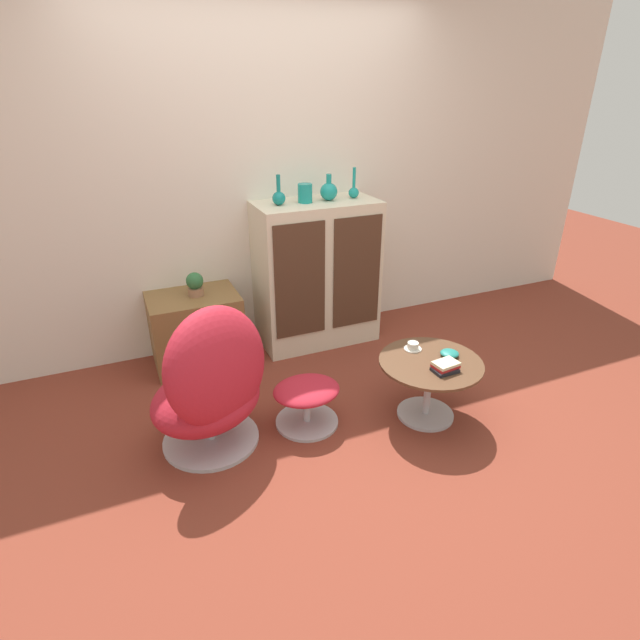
{
  "coord_description": "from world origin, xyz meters",
  "views": [
    {
      "loc": [
        -1.14,
        -2.3,
        1.95
      ],
      "look_at": [
        0.01,
        0.37,
        0.55
      ],
      "focal_mm": 28.0,
      "sensor_mm": 36.0,
      "label": 1
    }
  ],
  "objects": [
    {
      "name": "ground_plane",
      "position": [
        0.0,
        0.0,
        0.0
      ],
      "size": [
        12.0,
        12.0,
        0.0
      ],
      "primitive_type": "plane",
      "color": "brown"
    },
    {
      "name": "wall_back",
      "position": [
        0.0,
        1.38,
        1.3
      ],
      "size": [
        6.4,
        0.06,
        2.6
      ],
      "color": "silver",
      "rests_on": "ground_plane"
    },
    {
      "name": "sideboard",
      "position": [
        0.31,
        1.11,
        0.57
      ],
      "size": [
        0.93,
        0.48,
        1.14
      ],
      "color": "beige",
      "rests_on": "ground_plane"
    },
    {
      "name": "tv_console",
      "position": [
        -0.67,
        1.12,
        0.27
      ],
      "size": [
        0.64,
        0.47,
        0.54
      ],
      "color": "brown",
      "rests_on": "ground_plane"
    },
    {
      "name": "egg_chair",
      "position": [
        -0.76,
        0.1,
        0.42
      ],
      "size": [
        0.87,
        0.85,
        0.91
      ],
      "color": "#B7B7BC",
      "rests_on": "ground_plane"
    },
    {
      "name": "ottoman",
      "position": [
        -0.2,
        0.08,
        0.2
      ],
      "size": [
        0.42,
        0.39,
        0.29
      ],
      "color": "#B7B7BC",
      "rests_on": "ground_plane"
    },
    {
      "name": "coffee_table",
      "position": [
        0.53,
        -0.15,
        0.29
      ],
      "size": [
        0.64,
        0.64,
        0.4
      ],
      "color": "#B7B7BC",
      "rests_on": "ground_plane"
    },
    {
      "name": "vase_leftmost",
      "position": [
        0.02,
        1.12,
        1.2
      ],
      "size": [
        0.1,
        0.1,
        0.21
      ],
      "color": "#147A75",
      "rests_on": "sideboard"
    },
    {
      "name": "vase_inner_left",
      "position": [
        0.22,
        1.12,
        1.21
      ],
      "size": [
        0.11,
        0.11,
        0.14
      ],
      "color": "teal",
      "rests_on": "sideboard"
    },
    {
      "name": "vase_inner_right",
      "position": [
        0.41,
        1.12,
        1.21
      ],
      "size": [
        0.13,
        0.13,
        0.19
      ],
      "color": "teal",
      "rests_on": "sideboard"
    },
    {
      "name": "vase_rightmost",
      "position": [
        0.62,
        1.12,
        1.2
      ],
      "size": [
        0.08,
        0.08,
        0.23
      ],
      "color": "teal",
      "rests_on": "sideboard"
    },
    {
      "name": "potted_plant",
      "position": [
        -0.64,
        1.12,
        0.63
      ],
      "size": [
        0.12,
        0.12,
        0.17
      ],
      "color": "#996B4C",
      "rests_on": "tv_console"
    },
    {
      "name": "teacup",
      "position": [
        0.51,
        0.02,
        0.42
      ],
      "size": [
        0.11,
        0.11,
        0.05
      ],
      "color": "silver",
      "rests_on": "coffee_table"
    },
    {
      "name": "book_stack",
      "position": [
        0.54,
        -0.28,
        0.43
      ],
      "size": [
        0.16,
        0.12,
        0.06
      ],
      "color": "black",
      "rests_on": "coffee_table"
    },
    {
      "name": "bowl",
      "position": [
        0.67,
        -0.14,
        0.42
      ],
      "size": [
        0.11,
        0.11,
        0.04
      ],
      "color": "#1E7A70",
      "rests_on": "coffee_table"
    }
  ]
}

